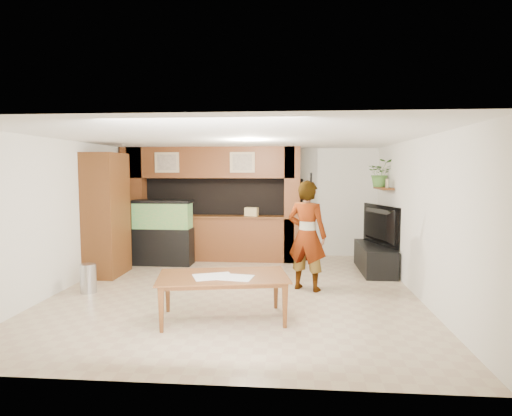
# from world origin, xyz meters

# --- Properties ---
(floor) EXTENTS (6.50, 6.50, 0.00)m
(floor) POSITION_xyz_m (0.00, 0.00, 0.00)
(floor) COLOR tan
(floor) RESTS_ON ground
(ceiling) EXTENTS (6.50, 6.50, 0.00)m
(ceiling) POSITION_xyz_m (0.00, 0.00, 2.60)
(ceiling) COLOR white
(ceiling) RESTS_ON wall_back
(wall_back) EXTENTS (6.00, 0.00, 6.00)m
(wall_back) POSITION_xyz_m (0.00, 3.25, 1.30)
(wall_back) COLOR silver
(wall_back) RESTS_ON floor
(wall_left) EXTENTS (0.00, 6.50, 6.50)m
(wall_left) POSITION_xyz_m (-3.00, 0.00, 1.30)
(wall_left) COLOR silver
(wall_left) RESTS_ON floor
(wall_right) EXTENTS (0.00, 6.50, 6.50)m
(wall_right) POSITION_xyz_m (3.00, 0.00, 1.30)
(wall_right) COLOR silver
(wall_right) RESTS_ON floor
(partition) EXTENTS (4.20, 0.99, 2.60)m
(partition) POSITION_xyz_m (-0.95, 2.64, 1.31)
(partition) COLOR brown
(partition) RESTS_ON floor
(wall_clock) EXTENTS (0.05, 0.25, 0.25)m
(wall_clock) POSITION_xyz_m (-2.97, 1.00, 1.90)
(wall_clock) COLOR black
(wall_clock) RESTS_ON wall_left
(wall_shelf) EXTENTS (0.25, 0.90, 0.04)m
(wall_shelf) POSITION_xyz_m (2.85, 1.95, 1.70)
(wall_shelf) COLOR brown
(wall_shelf) RESTS_ON wall_right
(pantry_cabinet) EXTENTS (0.60, 0.99, 2.41)m
(pantry_cabinet) POSITION_xyz_m (-2.70, 0.94, 1.21)
(pantry_cabinet) COLOR brown
(pantry_cabinet) RESTS_ON floor
(trash_can) EXTENTS (0.27, 0.27, 0.49)m
(trash_can) POSITION_xyz_m (-2.49, -0.31, 0.25)
(trash_can) COLOR #B2B2B7
(trash_can) RESTS_ON floor
(aquarium) EXTENTS (1.29, 0.48, 1.43)m
(aquarium) POSITION_xyz_m (-1.88, 1.95, 0.70)
(aquarium) COLOR black
(aquarium) RESTS_ON floor
(tv_stand) EXTENTS (0.60, 1.63, 0.54)m
(tv_stand) POSITION_xyz_m (2.65, 1.68, 0.27)
(tv_stand) COLOR black
(tv_stand) RESTS_ON floor
(television) EXTENTS (0.62, 1.41, 0.82)m
(television) POSITION_xyz_m (2.65, 1.68, 0.95)
(television) COLOR black
(television) RESTS_ON tv_stand
(photo_frame) EXTENTS (0.03, 0.14, 0.18)m
(photo_frame) POSITION_xyz_m (2.85, 1.62, 1.81)
(photo_frame) COLOR tan
(photo_frame) RESTS_ON wall_shelf
(potted_plant) EXTENTS (0.55, 0.49, 0.59)m
(potted_plant) POSITION_xyz_m (2.82, 2.12, 2.01)
(potted_plant) COLOR #406F2C
(potted_plant) RESTS_ON wall_shelf
(person) EXTENTS (0.82, 0.70, 1.90)m
(person) POSITION_xyz_m (1.21, 0.18, 0.95)
(person) COLOR #997F54
(person) RESTS_ON floor
(microphone) EXTENTS (0.04, 0.11, 0.17)m
(microphone) POSITION_xyz_m (1.26, 0.02, 1.95)
(microphone) COLOR black
(microphone) RESTS_ON person
(dining_table) EXTENTS (1.93, 1.30, 0.62)m
(dining_table) POSITION_xyz_m (0.00, -1.46, 0.31)
(dining_table) COLOR brown
(dining_table) RESTS_ON floor
(newspaper_a) EXTENTS (0.63, 0.55, 0.01)m
(newspaper_a) POSITION_xyz_m (-0.12, -1.51, 0.63)
(newspaper_a) COLOR silver
(newspaper_a) RESTS_ON dining_table
(newspaper_b) EXTENTS (0.54, 0.43, 0.01)m
(newspaper_b) POSITION_xyz_m (0.17, -1.54, 0.63)
(newspaper_b) COLOR silver
(newspaper_b) RESTS_ON dining_table
(counter_box) EXTENTS (0.32, 0.24, 0.19)m
(counter_box) POSITION_xyz_m (0.04, 2.45, 1.14)
(counter_box) COLOR tan
(counter_box) RESTS_ON partition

